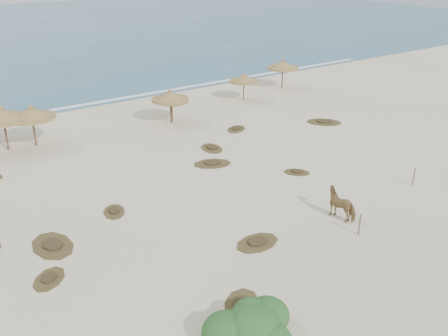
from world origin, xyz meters
The scene contains 22 objects.
ground centered at (0.00, 0.00, 0.00)m, with size 160.00×160.00×0.00m, color beige.
foam_line centered at (0.00, 26.00, 0.00)m, with size 70.00×0.60×0.01m, color white.
palapa_1 centered at (-6.03, 18.32, 2.32)m, with size 3.51×3.51×2.99m.
palapa_2 centered at (-7.81, 18.63, 2.45)m, with size 3.59×3.59×3.16m.
palapa_3 centered at (4.37, 17.38, 1.96)m, with size 3.46×3.46×2.52m.
palapa_4 centered at (4.17, 17.24, 2.14)m, with size 3.05×3.05×2.76m.
palapa_5 centered at (12.87, 19.18, 1.94)m, with size 3.30×3.30×2.50m.
palapa_6 centered at (18.58, 20.39, 2.23)m, with size 4.00×4.00×2.88m.
horse centered at (3.59, -1.09, 0.76)m, with size 0.82×1.79×1.51m, color #9A7946.
fence_post_near centered at (2.97, -2.75, 0.55)m, with size 0.08×0.08×1.10m, color #675C4D.
fence_post_far centered at (9.88, -0.85, 0.52)m, with size 0.08×0.08×1.04m, color #675C4D.
bush centered at (-5.56, -5.29, 0.50)m, with size 3.41×3.00×1.53m.
scrub_0 centered at (-10.23, 2.27, 0.05)m, with size 2.04×2.09×0.16m.
scrub_1 centered at (-9.29, 4.72, 0.05)m, with size 1.84×2.75×0.16m.
scrub_2 centered at (-5.64, 6.10, 0.05)m, with size 1.65×1.97×0.16m.
scrub_3 centered at (2.11, 8.43, 0.05)m, with size 2.83×2.39×0.16m.
scrub_4 centered at (5.57, 4.31, 0.05)m, with size 1.82×1.86×0.16m.
scrub_5 centered at (14.03, 10.23, 0.05)m, with size 3.20×3.20×0.16m.
scrub_7 centered at (3.59, 10.66, 0.05)m, with size 1.65×2.24×0.16m.
scrub_9 centered at (-1.46, -0.55, 0.05)m, with size 2.33×1.59×0.16m.
scrub_10 centered at (7.36, 12.90, 0.05)m, with size 2.26×2.06×0.16m.
scrub_11 centered at (-4.74, -3.67, 0.05)m, with size 2.44×2.41×0.16m.
Camera 1 is at (-14.21, -15.80, 12.47)m, focal length 40.00 mm.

